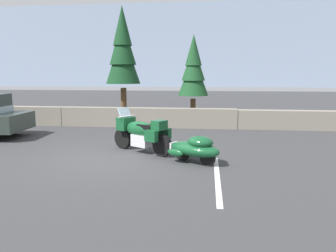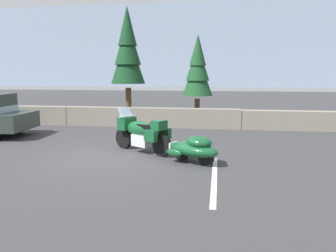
# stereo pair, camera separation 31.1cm
# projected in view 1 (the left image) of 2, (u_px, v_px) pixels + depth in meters

# --- Properties ---
(ground_plane) EXTENTS (80.00, 80.00, 0.00)m
(ground_plane) POSITION_uv_depth(u_px,v_px,m) (111.00, 158.00, 9.41)
(ground_plane) COLOR #38383A
(stone_guard_wall) EXTENTS (24.00, 0.62, 0.87)m
(stone_guard_wall) POSITION_uv_depth(u_px,v_px,m) (150.00, 118.00, 14.93)
(stone_guard_wall) COLOR gray
(stone_guard_wall) RESTS_ON ground
(distant_ridgeline) EXTENTS (240.00, 80.00, 16.00)m
(distant_ridgeline) POSITION_uv_depth(u_px,v_px,m) (200.00, 56.00, 102.04)
(distant_ridgeline) COLOR #8C9EB7
(distant_ridgeline) RESTS_ON ground
(touring_motorcycle) EXTENTS (2.03, 1.47, 1.33)m
(touring_motorcycle) POSITION_uv_depth(u_px,v_px,m) (141.00, 132.00, 10.01)
(touring_motorcycle) COLOR black
(touring_motorcycle) RESTS_ON ground
(car_shaped_trailer) EXTENTS (2.05, 1.49, 0.76)m
(car_shaped_trailer) POSITION_uv_depth(u_px,v_px,m) (195.00, 148.00, 8.80)
(car_shaped_trailer) COLOR black
(car_shaped_trailer) RESTS_ON ground
(pine_tree_tall) EXTENTS (1.76, 1.76, 5.82)m
(pine_tree_tall) POSITION_uv_depth(u_px,v_px,m) (123.00, 49.00, 16.77)
(pine_tree_tall) COLOR brown
(pine_tree_tall) RESTS_ON ground
(pine_tree_secondary) EXTENTS (1.43, 1.43, 4.23)m
(pine_tree_secondary) POSITION_uv_depth(u_px,v_px,m) (193.00, 68.00, 15.48)
(pine_tree_secondary) COLOR brown
(pine_tree_secondary) RESTS_ON ground
(parking_stripe_marker) EXTENTS (0.12, 3.60, 0.01)m
(parking_stripe_marker) POSITION_uv_depth(u_px,v_px,m) (217.00, 178.00, 7.58)
(parking_stripe_marker) COLOR silver
(parking_stripe_marker) RESTS_ON ground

